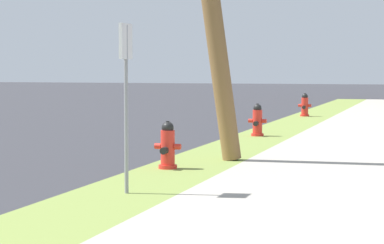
{
  "coord_description": "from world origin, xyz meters",
  "views": [
    {
      "loc": [
        4.38,
        0.33,
        1.7
      ],
      "look_at": [
        0.51,
        13.18,
        0.77
      ],
      "focal_mm": 74.2,
      "sensor_mm": 36.0,
      "label": 1
    }
  ],
  "objects_px": {
    "fire_hydrant_second": "(168,148)",
    "fire_hydrant_third": "(257,122)",
    "fire_hydrant_fourth": "(305,106)",
    "street_sign_post": "(126,72)"
  },
  "relations": [
    {
      "from": "fire_hydrant_second",
      "to": "fire_hydrant_third",
      "type": "bearing_deg",
      "value": 88.96
    },
    {
      "from": "fire_hydrant_third",
      "to": "fire_hydrant_fourth",
      "type": "bearing_deg",
      "value": 90.51
    },
    {
      "from": "street_sign_post",
      "to": "fire_hydrant_fourth",
      "type": "bearing_deg",
      "value": 90.81
    },
    {
      "from": "fire_hydrant_second",
      "to": "fire_hydrant_third",
      "type": "distance_m",
      "value": 6.15
    },
    {
      "from": "fire_hydrant_second",
      "to": "street_sign_post",
      "type": "distance_m",
      "value": 2.73
    },
    {
      "from": "fire_hydrant_second",
      "to": "street_sign_post",
      "type": "relative_size",
      "value": 0.35
    },
    {
      "from": "fire_hydrant_second",
      "to": "street_sign_post",
      "type": "height_order",
      "value": "street_sign_post"
    },
    {
      "from": "street_sign_post",
      "to": "fire_hydrant_second",
      "type": "bearing_deg",
      "value": 96.39
    },
    {
      "from": "fire_hydrant_third",
      "to": "street_sign_post",
      "type": "relative_size",
      "value": 0.35
    },
    {
      "from": "fire_hydrant_third",
      "to": "fire_hydrant_fourth",
      "type": "relative_size",
      "value": 1.0
    }
  ]
}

